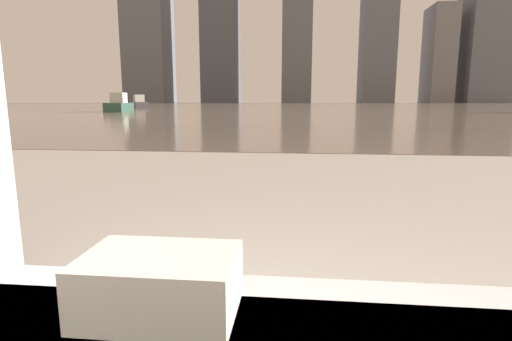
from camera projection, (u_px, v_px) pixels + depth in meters
The scene contains 10 objects.
towel_stack at pixel (160, 284), 0.78m from camera, with size 0.30×0.20×0.12m.
harbor_water at pixel (297, 105), 60.80m from camera, with size 180.00×110.00×0.01m.
harbor_boat_0 at pixel (119, 105), 30.16m from camera, with size 1.92×3.94×1.42m.
harbor_boat_1 at pixel (139, 104), 41.03m from camera, with size 3.01×3.84×1.39m.
skyline_tower_0 at pixel (147, 21), 116.01m from camera, with size 12.17×12.32×46.90m.
skyline_tower_1 at pixel (221, 42), 114.89m from camera, with size 9.70×12.18×34.52m.
skyline_tower_2 at pixel (298, 22), 111.76m from camera, with size 8.17×10.54×44.53m.
skyline_tower_3 at pixel (378, 36), 110.21m from camera, with size 8.39×12.78×36.37m.
skyline_tower_4 at pixel (438, 55), 109.45m from camera, with size 6.16×11.63×25.69m.
skyline_tower_5 at pixel (489, 23), 106.73m from camera, with size 12.34×12.90×42.20m.
Camera 1 is at (0.22, 0.09, 0.93)m, focal length 28.00 mm.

